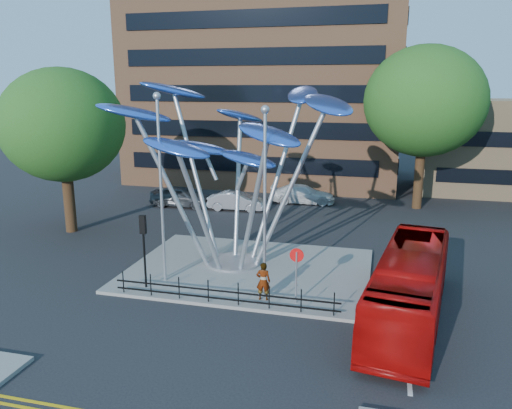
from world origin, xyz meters
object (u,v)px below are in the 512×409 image
(traffic_light_island, at_px, (143,236))
(no_entry_sign_island, at_px, (296,266))
(street_lamp_left, at_px, (160,173))
(parked_car_mid, at_px, (236,201))
(parked_car_left, at_px, (181,196))
(tree_left, at_px, (62,125))
(pedestrian, at_px, (263,281))
(red_bus, at_px, (410,286))
(street_lamp_right, at_px, (265,186))
(tree_right, at_px, (425,101))
(parked_car_right, at_px, (303,194))
(leaf_sculpture, at_px, (232,134))

(traffic_light_island, xyz_separation_m, no_entry_sign_island, (7.00, 0.02, -0.80))
(street_lamp_left, xyz_separation_m, parked_car_mid, (-0.74, 14.50, -4.65))
(parked_car_left, bearing_deg, tree_left, 152.22)
(street_lamp_left, height_order, pedestrian, street_lamp_left)
(red_bus, relative_size, pedestrian, 6.04)
(tree_left, bearing_deg, pedestrian, -27.24)
(red_bus, xyz_separation_m, parked_car_left, (-16.34, 15.57, -0.62))
(street_lamp_right, distance_m, parked_car_left, 18.66)
(tree_right, bearing_deg, traffic_light_island, -123.69)
(parked_car_left, bearing_deg, traffic_light_island, -162.73)
(no_entry_sign_island, xyz_separation_m, parked_car_left, (-11.74, 15.48, -1.01))
(street_lamp_right, xyz_separation_m, parked_car_right, (-1.24, 18.48, -4.37))
(street_lamp_left, bearing_deg, parked_car_right, 78.18)
(street_lamp_left, xyz_separation_m, street_lamp_right, (5.00, -0.50, -0.26))
(street_lamp_left, relative_size, parked_car_mid, 2.05)
(tree_right, relative_size, tree_left, 1.17)
(street_lamp_right, xyz_separation_m, traffic_light_island, (-5.50, -0.50, -2.48))
(tree_left, height_order, street_lamp_left, tree_left)
(tree_left, xyz_separation_m, leaf_sculpture, (11.93, -3.32, 0.08))
(tree_right, relative_size, pedestrian, 7.11)
(traffic_light_island, relative_size, parked_car_right, 0.68)
(parked_car_mid, bearing_deg, red_bus, -146.04)
(parked_car_left, bearing_deg, red_bus, -133.35)
(no_entry_sign_island, bearing_deg, street_lamp_right, 162.13)
(tree_left, distance_m, traffic_light_island, 12.44)
(tree_left, xyz_separation_m, pedestrian, (14.57, -7.50, -5.79))
(leaf_sculpture, bearing_deg, parked_car_right, 84.86)
(no_entry_sign_island, height_order, parked_car_left, no_entry_sign_island)
(parked_car_left, xyz_separation_m, parked_car_mid, (4.50, 0.00, -0.10))
(traffic_light_island, distance_m, pedestrian, 5.80)
(no_entry_sign_island, height_order, parked_car_mid, no_entry_sign_island)
(street_lamp_right, height_order, no_entry_sign_island, street_lamp_right)
(traffic_light_island, distance_m, parked_car_left, 16.31)
(street_lamp_left, height_order, red_bus, street_lamp_left)
(tree_left, distance_m, pedestrian, 17.38)
(tree_right, xyz_separation_m, red_bus, (-1.40, -19.57, -6.61))
(no_entry_sign_island, xyz_separation_m, red_bus, (4.60, -0.09, -0.38))
(parked_car_mid, bearing_deg, leaf_sculpture, -167.64)
(tree_right, xyz_separation_m, parked_car_left, (-17.74, -4.00, -7.23))
(traffic_light_island, distance_m, red_bus, 11.66)
(tree_left, relative_size, parked_car_mid, 2.40)
(street_lamp_right, bearing_deg, no_entry_sign_island, -17.87)
(street_lamp_left, relative_size, red_bus, 0.86)
(leaf_sculpture, height_order, red_bus, leaf_sculpture)
(traffic_light_island, distance_m, parked_car_mid, 15.62)
(no_entry_sign_island, height_order, pedestrian, no_entry_sign_island)
(street_lamp_right, height_order, red_bus, street_lamp_right)
(traffic_light_island, height_order, parked_car_left, traffic_light_island)
(tree_left, distance_m, street_lamp_right, 16.19)
(parked_car_mid, xyz_separation_m, parked_car_right, (4.50, 3.48, 0.02))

